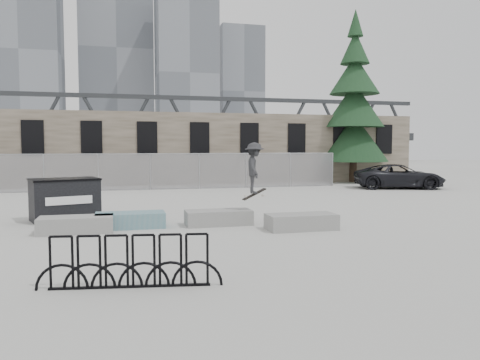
% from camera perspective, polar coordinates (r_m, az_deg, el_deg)
% --- Properties ---
extents(ground, '(120.00, 120.00, 0.00)m').
position_cam_1_polar(ground, '(14.07, -7.72, -5.73)').
color(ground, '#B4B4AF').
rests_on(ground, ground).
extents(stone_wall, '(36.00, 2.58, 4.50)m').
position_cam_1_polar(stone_wall, '(30.06, -11.36, 3.75)').
color(stone_wall, '#65594B').
rests_on(stone_wall, ground).
extents(chainlink_fence, '(22.06, 0.06, 2.02)m').
position_cam_1_polar(chainlink_fence, '(26.36, -10.90, 1.07)').
color(chainlink_fence, gray).
rests_on(chainlink_fence, ground).
extents(planter_far_left, '(2.00, 0.90, 0.45)m').
position_cam_1_polar(planter_far_left, '(13.83, -19.35, -5.06)').
color(planter_far_left, gray).
rests_on(planter_far_left, ground).
extents(planter_center_left, '(2.00, 0.90, 0.45)m').
position_cam_1_polar(planter_center_left, '(14.21, -13.22, -4.70)').
color(planter_center_left, teal).
rests_on(planter_center_left, ground).
extents(planter_center_right, '(2.00, 0.90, 0.45)m').
position_cam_1_polar(planter_center_right, '(14.35, -2.64, -4.51)').
color(planter_center_right, gray).
rests_on(planter_center_right, ground).
extents(planter_offset, '(2.00, 0.90, 0.45)m').
position_cam_1_polar(planter_offset, '(13.65, 7.49, -4.98)').
color(planter_offset, gray).
rests_on(planter_offset, ground).
extents(dumpster, '(2.36, 1.85, 1.36)m').
position_cam_1_polar(dumpster, '(16.21, -20.57, -2.20)').
color(dumpster, black).
rests_on(dumpster, ground).
extents(bike_rack, '(3.11, 0.52, 0.90)m').
position_cam_1_polar(bike_rack, '(8.23, -13.24, -9.74)').
color(bike_rack, black).
rests_on(bike_rack, ground).
extents(spruce_tree, '(4.61, 4.61, 11.50)m').
position_cam_1_polar(spruce_tree, '(32.63, 13.73, 8.31)').
color(spruce_tree, '#38281E').
rests_on(spruce_tree, ground).
extents(skyline_towers, '(58.00, 28.00, 48.00)m').
position_cam_1_polar(skyline_towers, '(109.15, -14.26, 13.67)').
color(skyline_towers, slate).
rests_on(skyline_towers, ground).
extents(truss_bridge, '(70.00, 3.00, 9.80)m').
position_cam_1_polar(truss_bridge, '(69.77, -4.82, 5.50)').
color(truss_bridge, '#2D3033').
rests_on(truss_bridge, ground).
extents(suv, '(5.43, 3.65, 1.38)m').
position_cam_1_polar(suv, '(28.30, 18.84, 0.43)').
color(suv, black).
rests_on(suv, ground).
extents(skateboarder, '(0.78, 1.11, 1.77)m').
position_cam_1_polar(skateboarder, '(14.35, 1.77, 1.47)').
color(skateboarder, '#2C2C2F').
rests_on(skateboarder, ground).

